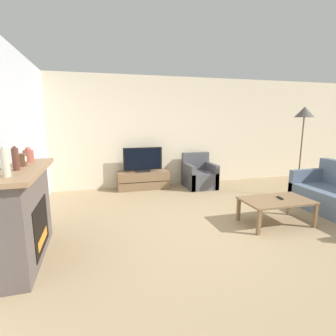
% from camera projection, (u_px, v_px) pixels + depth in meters
% --- Properties ---
extents(ground_plane, '(24.00, 24.00, 0.00)m').
position_uv_depth(ground_plane, '(227.00, 229.00, 4.06)').
color(ground_plane, '#9E8460').
extents(wall_back, '(12.00, 0.06, 2.70)m').
position_uv_depth(wall_back, '(173.00, 132.00, 6.64)').
color(wall_back, beige).
rests_on(wall_back, ground).
extents(fireplace, '(0.49, 1.52, 1.13)m').
position_uv_depth(fireplace, '(23.00, 215.00, 3.10)').
color(fireplace, '#564C47').
rests_on(fireplace, ground).
extents(mantel_vase_left, '(0.08, 0.08, 0.31)m').
position_uv_depth(mantel_vase_left, '(5.00, 162.00, 2.54)').
color(mantel_vase_left, beige).
rests_on(mantel_vase_left, fireplace).
extents(mantel_vase_centre_left, '(0.07, 0.07, 0.27)m').
position_uv_depth(mantel_vase_centre_left, '(16.00, 159.00, 2.87)').
color(mantel_vase_centre_left, '#512D23').
rests_on(mantel_vase_centre_left, fireplace).
extents(mantel_vase_right, '(0.13, 0.13, 0.20)m').
position_uv_depth(mantel_vase_right, '(28.00, 155.00, 3.41)').
color(mantel_vase_right, '#994C3D').
rests_on(mantel_vase_right, fireplace).
extents(mantel_clock, '(0.08, 0.11, 0.15)m').
position_uv_depth(mantel_clock, '(22.00, 160.00, 3.13)').
color(mantel_clock, brown).
rests_on(mantel_clock, fireplace).
extents(tv_stand, '(1.23, 0.43, 0.42)m').
position_uv_depth(tv_stand, '(143.00, 180.00, 6.37)').
color(tv_stand, brown).
rests_on(tv_stand, ground).
extents(tv, '(0.93, 0.18, 0.59)m').
position_uv_depth(tv, '(143.00, 160.00, 6.28)').
color(tv, black).
rests_on(tv, tv_stand).
extents(armchair, '(0.70, 0.76, 0.84)m').
position_uv_depth(armchair, '(199.00, 176.00, 6.53)').
color(armchair, '#4C4C51').
rests_on(armchair, ground).
extents(coffee_table, '(1.10, 0.65, 0.41)m').
position_uv_depth(coffee_table, '(276.00, 202.00, 4.21)').
color(coffee_table, brown).
rests_on(coffee_table, ground).
extents(remote, '(0.06, 0.15, 0.02)m').
position_uv_depth(remote, '(280.00, 198.00, 4.26)').
color(remote, black).
rests_on(remote, coffee_table).
extents(floor_lamp, '(0.39, 0.39, 1.93)m').
position_uv_depth(floor_lamp, '(304.00, 117.00, 5.49)').
color(floor_lamp, black).
rests_on(floor_lamp, ground).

